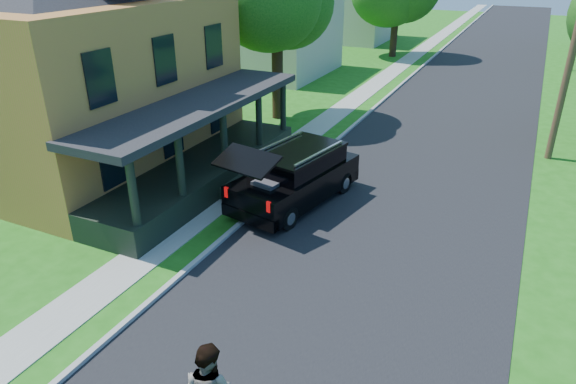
% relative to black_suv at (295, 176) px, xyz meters
% --- Properties ---
extents(ground, '(140.00, 140.00, 0.00)m').
position_rel_black_suv_xyz_m(ground, '(3.20, -6.17, -0.96)').
color(ground, '#1E6113').
rests_on(ground, ground).
extents(street, '(8.00, 120.00, 0.02)m').
position_rel_black_suv_xyz_m(street, '(3.20, 13.83, -0.96)').
color(street, black).
rests_on(street, ground).
extents(curb, '(0.15, 120.00, 0.12)m').
position_rel_black_suv_xyz_m(curb, '(-0.85, 13.83, -0.96)').
color(curb, '#989894').
rests_on(curb, ground).
extents(sidewalk, '(1.30, 120.00, 0.03)m').
position_rel_black_suv_xyz_m(sidewalk, '(-2.40, 13.83, -0.96)').
color(sidewalk, gray).
rests_on(sidewalk, ground).
extents(front_walk, '(6.50, 1.20, 0.03)m').
position_rel_black_suv_xyz_m(front_walk, '(-6.30, -0.17, -0.96)').
color(front_walk, gray).
rests_on(front_walk, ground).
extents(main_house, '(15.56, 15.56, 10.10)m').
position_rel_black_suv_xyz_m(main_house, '(-9.60, -0.17, 3.97)').
color(main_house, '#C56B39').
rests_on(main_house, ground).
extents(neighbor_house_mid, '(12.78, 12.78, 8.30)m').
position_rel_black_suv_xyz_m(neighbor_house_mid, '(-10.30, 17.83, 3.23)').
color(neighbor_house_mid, '#B5B2A0').
rests_on(neighbor_house_mid, ground).
extents(black_suv, '(2.99, 5.65, 2.50)m').
position_rel_black_suv_xyz_m(black_suv, '(0.00, 0.00, 0.00)').
color(black_suv, black).
rests_on(black_suv, ground).
extents(tree_left_mid, '(6.22, 5.86, 7.99)m').
position_rel_black_suv_xyz_m(tree_left_mid, '(-4.91, 8.45, 4.48)').
color(tree_left_mid, black).
rests_on(tree_left_mid, ground).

